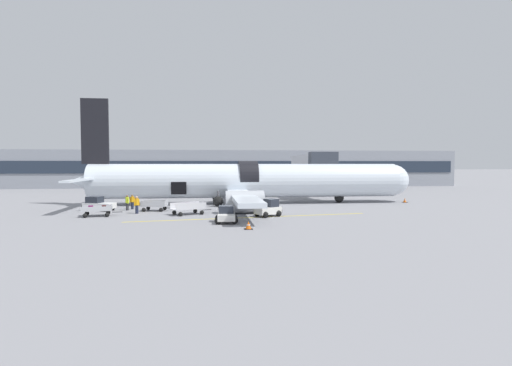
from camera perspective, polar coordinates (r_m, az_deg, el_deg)
ground_plane at (r=43.20m, az=-0.35°, el=-3.56°), size 500.00×500.00×0.00m
apron_marking_line at (r=35.56m, az=-0.56°, el=-4.93°), size 21.85×3.41×0.01m
terminal_strip at (r=85.64m, az=-3.65°, el=2.09°), size 94.19×13.53×7.40m
jet_bridge_stub at (r=57.13m, az=8.04°, el=2.61°), size 3.54×14.06×6.27m
airplane at (r=47.45m, az=-1.73°, el=0.24°), size 40.52×35.62×12.12m
baggage_tug_lead at (r=36.18m, az=1.83°, el=-3.77°), size 2.64×2.36×1.57m
baggage_tug_mid at (r=43.68m, az=-21.63°, el=-2.87°), size 3.46×2.52×1.42m
baggage_tug_rear at (r=32.57m, az=-4.26°, el=-4.65°), size 1.95×2.57×1.33m
baggage_cart_loading at (r=41.60m, az=-14.16°, el=-3.20°), size 3.44×2.08×1.05m
baggage_cart_queued at (r=37.98m, az=-9.55°, el=-3.63°), size 3.87×2.69×1.13m
baggage_cart_empty at (r=39.07m, az=-21.66°, el=-3.71°), size 3.63×2.42×0.99m
ground_crew_loader_a at (r=39.87m, az=-16.67°, el=-2.95°), size 0.53×0.53×1.66m
ground_crew_loader_b at (r=42.82m, az=-17.92°, el=-2.64°), size 0.49×0.52×1.57m
ground_crew_driver at (r=43.82m, az=-17.26°, el=-2.53°), size 0.53×0.35×1.53m
safety_cone_nose at (r=52.21m, az=20.49°, el=-2.34°), size 0.56×0.56×0.57m
safety_cone_engine_left at (r=29.25m, az=-1.08°, el=-6.10°), size 0.62×0.62×0.58m
safety_cone_wingtip at (r=39.36m, az=2.00°, el=-3.69°), size 0.64×0.64×0.71m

